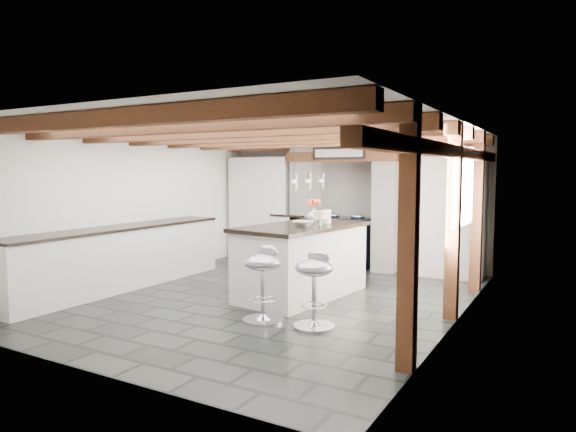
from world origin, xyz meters
The scene contains 6 objects.
ground centered at (0.00, 0.00, 0.00)m, with size 6.00×6.00×0.00m, color black.
room_shell centered at (-0.61, 1.42, 1.07)m, with size 6.00×6.03×6.00m.
range_cooker centered at (0.00, 2.68, 0.47)m, with size 1.00×0.63×0.99m.
kitchen_island centered at (0.37, 0.32, 0.51)m, with size 1.29×2.13×1.33m.
bar_stool_near centered at (1.18, -0.91, 0.54)m, with size 0.48×0.48×0.86m.
bar_stool_far centered at (0.56, -0.98, 0.55)m, with size 0.50×0.50×0.88m.
Camera 1 is at (3.67, -5.90, 1.73)m, focal length 32.00 mm.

